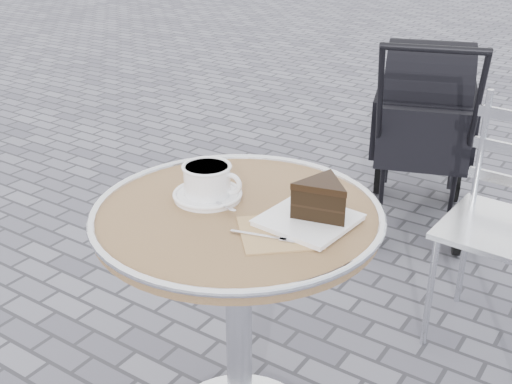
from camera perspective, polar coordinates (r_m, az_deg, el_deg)
The scene contains 4 objects.
cafe_table at distance 1.65m, azimuth -1.60°, elevation -6.82°, with size 0.72×0.72×0.74m.
cappuccino_set at distance 1.62m, azimuth -4.29°, elevation 0.74°, with size 0.20×0.17×0.09m.
cake_plate_set at distance 1.50m, azimuth 5.52°, elevation -1.05°, with size 0.27×0.32×0.11m.
baby_stroller at distance 3.07m, azimuth 14.61°, elevation 5.16°, with size 0.68×0.99×0.95m.
Camera 1 is at (0.81, -1.13, 1.44)m, focal length 45.00 mm.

